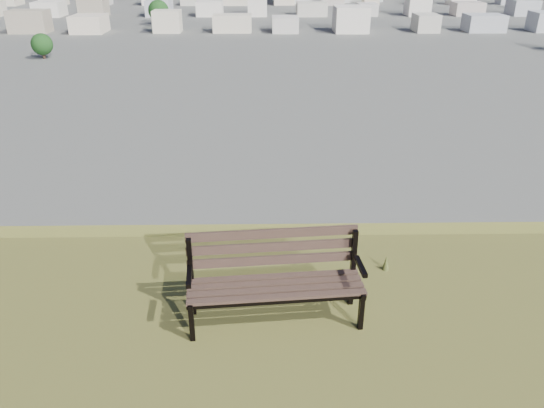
{
  "coord_description": "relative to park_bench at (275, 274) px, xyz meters",
  "views": [
    {
      "loc": [
        1.03,
        -1.85,
        28.3
      ],
      "look_at": [
        1.13,
        4.3,
        25.3
      ],
      "focal_mm": 35.0,
      "sensor_mm": 36.0,
      "label": 1
    }
  ],
  "objects": [
    {
      "name": "park_bench",
      "position": [
        0.0,
        0.0,
        0.0
      ],
      "size": [
        1.7,
        0.67,
        0.87
      ],
      "rotation": [
        0.0,
        0.0,
        0.09
      ],
      "color": "#443027",
      "rests_on": "hilltop_mesa"
    }
  ]
}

